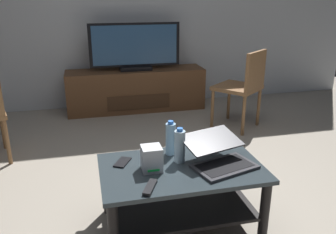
{
  "coord_description": "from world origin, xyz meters",
  "views": [
    {
      "loc": [
        -0.59,
        -2.07,
        1.44
      ],
      "look_at": [
        -0.02,
        0.3,
        0.58
      ],
      "focal_mm": 37.42,
      "sensor_mm": 36.0,
      "label": 1
    }
  ],
  "objects_px": {
    "dining_chair": "(244,84)",
    "water_bottle_near": "(180,146)",
    "router_box": "(152,159)",
    "coffee_table": "(181,185)",
    "cell_phone": "(122,162)",
    "laptop": "(219,156)",
    "water_bottle_far": "(171,139)",
    "television": "(135,48)",
    "tv_remote": "(150,187)",
    "media_cabinet": "(136,90)"
  },
  "relations": [
    {
      "from": "water_bottle_far",
      "to": "water_bottle_near",
      "type": "bearing_deg",
      "value": -76.71
    },
    {
      "from": "coffee_table",
      "to": "dining_chair",
      "type": "distance_m",
      "value": 1.92
    },
    {
      "from": "television",
      "to": "dining_chair",
      "type": "relative_size",
      "value": 1.28
    },
    {
      "from": "coffee_table",
      "to": "television",
      "type": "bearing_deg",
      "value": 87.94
    },
    {
      "from": "media_cabinet",
      "to": "water_bottle_near",
      "type": "xyz_separation_m",
      "value": [
        -0.08,
        -2.41,
        0.27
      ]
    },
    {
      "from": "media_cabinet",
      "to": "router_box",
      "type": "distance_m",
      "value": 2.51
    },
    {
      "from": "water_bottle_far",
      "to": "tv_remote",
      "type": "relative_size",
      "value": 1.46
    },
    {
      "from": "water_bottle_near",
      "to": "cell_phone",
      "type": "relative_size",
      "value": 1.62
    },
    {
      "from": "router_box",
      "to": "water_bottle_far",
      "type": "xyz_separation_m",
      "value": [
        0.17,
        0.19,
        0.03
      ]
    },
    {
      "from": "router_box",
      "to": "laptop",
      "type": "bearing_deg",
      "value": -3.56
    },
    {
      "from": "laptop",
      "to": "water_bottle_near",
      "type": "height_order",
      "value": "water_bottle_near"
    },
    {
      "from": "laptop",
      "to": "cell_phone",
      "type": "bearing_deg",
      "value": 164.8
    },
    {
      "from": "water_bottle_far",
      "to": "media_cabinet",
      "type": "bearing_deg",
      "value": 87.26
    },
    {
      "from": "router_box",
      "to": "cell_phone",
      "type": "relative_size",
      "value": 1.08
    },
    {
      "from": "media_cabinet",
      "to": "cell_phone",
      "type": "relative_size",
      "value": 12.42
    },
    {
      "from": "dining_chair",
      "to": "router_box",
      "type": "bearing_deg",
      "value": -130.66
    },
    {
      "from": "media_cabinet",
      "to": "laptop",
      "type": "relative_size",
      "value": 3.73
    },
    {
      "from": "media_cabinet",
      "to": "dining_chair",
      "type": "xyz_separation_m",
      "value": [
        1.04,
        -0.95,
        0.24
      ]
    },
    {
      "from": "media_cabinet",
      "to": "television",
      "type": "bearing_deg",
      "value": -90.0
    },
    {
      "from": "dining_chair",
      "to": "cell_phone",
      "type": "bearing_deg",
      "value": -136.56
    },
    {
      "from": "cell_phone",
      "to": "dining_chair",
      "type": "bearing_deg",
      "value": 72.68
    },
    {
      "from": "router_box",
      "to": "water_bottle_far",
      "type": "bearing_deg",
      "value": 49.17
    },
    {
      "from": "water_bottle_near",
      "to": "cell_phone",
      "type": "height_order",
      "value": "water_bottle_near"
    },
    {
      "from": "coffee_table",
      "to": "water_bottle_near",
      "type": "relative_size",
      "value": 4.4
    },
    {
      "from": "media_cabinet",
      "to": "router_box",
      "type": "bearing_deg",
      "value": -96.33
    },
    {
      "from": "coffee_table",
      "to": "dining_chair",
      "type": "xyz_separation_m",
      "value": [
        1.13,
        1.53,
        0.21
      ]
    },
    {
      "from": "water_bottle_far",
      "to": "router_box",
      "type": "bearing_deg",
      "value": -130.83
    },
    {
      "from": "media_cabinet",
      "to": "router_box",
      "type": "height_order",
      "value": "router_box"
    },
    {
      "from": "dining_chair",
      "to": "router_box",
      "type": "relative_size",
      "value": 5.75
    },
    {
      "from": "dining_chair",
      "to": "tv_remote",
      "type": "xyz_separation_m",
      "value": [
        -1.37,
        -1.75,
        -0.07
      ]
    },
    {
      "from": "water_bottle_far",
      "to": "cell_phone",
      "type": "relative_size",
      "value": 1.67
    },
    {
      "from": "cell_phone",
      "to": "water_bottle_near",
      "type": "bearing_deg",
      "value": 19.48
    },
    {
      "from": "router_box",
      "to": "water_bottle_near",
      "type": "bearing_deg",
      "value": 20.1
    },
    {
      "from": "cell_phone",
      "to": "media_cabinet",
      "type": "bearing_deg",
      "value": 108.68
    },
    {
      "from": "laptop",
      "to": "router_box",
      "type": "height_order",
      "value": "laptop"
    },
    {
      "from": "dining_chair",
      "to": "water_bottle_near",
      "type": "bearing_deg",
      "value": -127.52
    },
    {
      "from": "water_bottle_near",
      "to": "router_box",
      "type": "bearing_deg",
      "value": -159.9
    },
    {
      "from": "dining_chair",
      "to": "water_bottle_near",
      "type": "distance_m",
      "value": 1.84
    },
    {
      "from": "router_box",
      "to": "coffee_table",
      "type": "bearing_deg",
      "value": -0.22
    },
    {
      "from": "water_bottle_near",
      "to": "cell_phone",
      "type": "distance_m",
      "value": 0.38
    },
    {
      "from": "media_cabinet",
      "to": "water_bottle_far",
      "type": "xyz_separation_m",
      "value": [
        -0.11,
        -2.29,
        0.27
      ]
    },
    {
      "from": "television",
      "to": "water_bottle_near",
      "type": "height_order",
      "value": "television"
    },
    {
      "from": "laptop",
      "to": "coffee_table",
      "type": "bearing_deg",
      "value": 173.8
    },
    {
      "from": "television",
      "to": "dining_chair",
      "type": "distance_m",
      "value": 1.42
    },
    {
      "from": "media_cabinet",
      "to": "water_bottle_far",
      "type": "relative_size",
      "value": 7.45
    },
    {
      "from": "laptop",
      "to": "water_bottle_near",
      "type": "xyz_separation_m",
      "value": [
        -0.23,
        0.1,
        0.05
      ]
    },
    {
      "from": "cell_phone",
      "to": "water_bottle_far",
      "type": "bearing_deg",
      "value": 39.48
    },
    {
      "from": "router_box",
      "to": "cell_phone",
      "type": "xyz_separation_m",
      "value": [
        -0.16,
        0.13,
        -0.07
      ]
    },
    {
      "from": "laptop",
      "to": "cell_phone",
      "type": "distance_m",
      "value": 0.61
    },
    {
      "from": "cell_phone",
      "to": "television",
      "type": "bearing_deg",
      "value": 108.58
    }
  ]
}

